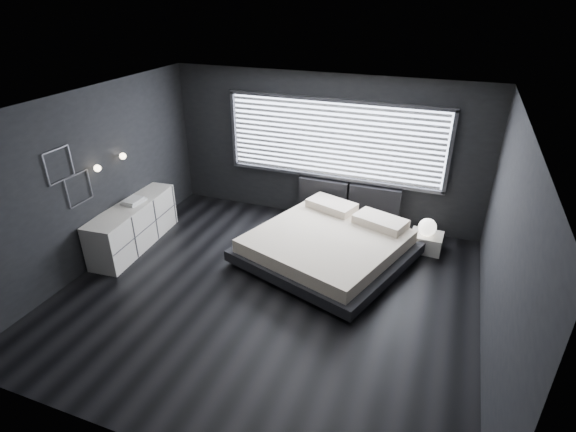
% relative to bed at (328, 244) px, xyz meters
% --- Properties ---
extents(room, '(6.04, 6.00, 2.80)m').
position_rel_bed_xyz_m(room, '(-0.57, -1.21, 1.11)').
color(room, black).
rests_on(room, ground).
extents(window, '(4.14, 0.09, 1.52)m').
position_rel_bed_xyz_m(window, '(-0.37, 1.48, 1.32)').
color(window, white).
rests_on(window, ground).
extents(headboard, '(1.96, 0.16, 0.52)m').
position_rel_bed_xyz_m(headboard, '(-0.01, 1.43, 0.28)').
color(headboard, black).
rests_on(headboard, ground).
extents(sconce_near, '(0.18, 0.11, 0.11)m').
position_rel_bed_xyz_m(sconce_near, '(-3.46, -1.16, 1.31)').
color(sconce_near, silver).
rests_on(sconce_near, ground).
extents(sconce_far, '(0.18, 0.11, 0.11)m').
position_rel_bed_xyz_m(sconce_far, '(-3.46, -0.56, 1.31)').
color(sconce_far, silver).
rests_on(sconce_far, ground).
extents(wall_art_upper, '(0.01, 0.48, 0.48)m').
position_rel_bed_xyz_m(wall_art_upper, '(-3.55, -1.76, 1.56)').
color(wall_art_upper, '#47474C').
rests_on(wall_art_upper, ground).
extents(wall_art_lower, '(0.01, 0.48, 0.48)m').
position_rel_bed_xyz_m(wall_art_lower, '(-3.55, -1.51, 1.09)').
color(wall_art_lower, '#47474C').
rests_on(wall_art_lower, ground).
extents(bed, '(3.07, 3.00, 0.63)m').
position_rel_bed_xyz_m(bed, '(0.00, 0.00, 0.00)').
color(bed, black).
rests_on(bed, ground).
extents(nightstand, '(0.56, 0.47, 0.31)m').
position_rel_bed_xyz_m(nightstand, '(1.52, 0.92, -0.14)').
color(nightstand, silver).
rests_on(nightstand, ground).
extents(orb_lamp, '(0.30, 0.30, 0.30)m').
position_rel_bed_xyz_m(orb_lamp, '(1.50, 0.89, 0.17)').
color(orb_lamp, white).
rests_on(orb_lamp, nightstand).
extents(dresser, '(0.71, 2.02, 0.79)m').
position_rel_bed_xyz_m(dresser, '(-3.33, -0.73, 0.10)').
color(dresser, silver).
rests_on(dresser, ground).
extents(book_stack, '(0.31, 0.39, 0.08)m').
position_rel_bed_xyz_m(book_stack, '(-3.33, -0.64, 0.53)').
color(book_stack, silver).
rests_on(book_stack, dresser).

